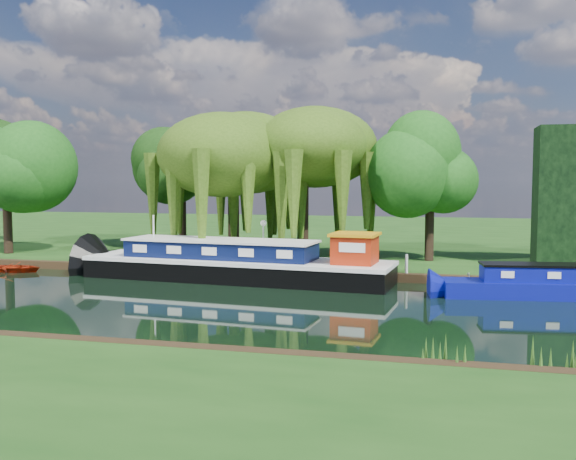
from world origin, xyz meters
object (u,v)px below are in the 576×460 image
(narrowboat, at_px, (572,285))
(white_cruiser, at_px, (471,292))
(red_dinghy, at_px, (16,272))
(dutch_barge, at_px, (239,264))

(narrowboat, xyz_separation_m, white_cruiser, (-4.43, 0.59, -0.60))
(red_dinghy, bearing_deg, dutch_barge, -92.70)
(dutch_barge, relative_size, red_dinghy, 5.60)
(narrowboat, relative_size, white_cruiser, 5.97)
(dutch_barge, distance_m, red_dinghy, 13.73)
(dutch_barge, bearing_deg, red_dinghy, -174.45)
(white_cruiser, bearing_deg, dutch_barge, 97.48)
(dutch_barge, bearing_deg, narrowboat, 0.39)
(white_cruiser, bearing_deg, narrowboat, -86.63)
(dutch_barge, height_order, red_dinghy, dutch_barge)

